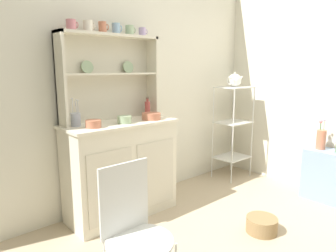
{
  "coord_description": "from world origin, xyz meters",
  "views": [
    {
      "loc": [
        -1.74,
        -0.9,
        1.35
      ],
      "look_at": [
        0.03,
        1.12,
        0.83
      ],
      "focal_mm": 32.37,
      "sensor_mm": 36.0,
      "label": 1
    }
  ],
  "objects_px": {
    "bowl_mixing_large": "(93,124)",
    "porcelain_teapot": "(235,80)",
    "hutch_shelf_unit": "(109,71)",
    "utensil_jar": "(76,119)",
    "floor_basket": "(262,225)",
    "jam_bottle": "(147,109)",
    "bakers_rack": "(233,122)",
    "hutch_cabinet": "(121,168)",
    "flower_vase": "(321,139)",
    "side_shelf_blue": "(330,176)",
    "wire_chair": "(133,226)",
    "cup_rose_0": "(71,25)"
  },
  "relations": [
    {
      "from": "wire_chair",
      "to": "cup_rose_0",
      "type": "xyz_separation_m",
      "value": [
        0.24,
        1.15,
        1.16
      ]
    },
    {
      "from": "bakers_rack",
      "to": "hutch_shelf_unit",
      "type": "bearing_deg",
      "value": 171.96
    },
    {
      "from": "floor_basket",
      "to": "jam_bottle",
      "type": "bearing_deg",
      "value": 105.86
    },
    {
      "from": "floor_basket",
      "to": "utensil_jar",
      "type": "distance_m",
      "value": 1.77
    },
    {
      "from": "bakers_rack",
      "to": "floor_basket",
      "type": "bearing_deg",
      "value": -131.77
    },
    {
      "from": "flower_vase",
      "to": "porcelain_teapot",
      "type": "bearing_deg",
      "value": 101.26
    },
    {
      "from": "side_shelf_blue",
      "to": "cup_rose_0",
      "type": "xyz_separation_m",
      "value": [
        -2.11,
        1.27,
        1.42
      ]
    },
    {
      "from": "floor_basket",
      "to": "bowl_mixing_large",
      "type": "relative_size",
      "value": 2.03
    },
    {
      "from": "hutch_cabinet",
      "to": "flower_vase",
      "type": "bearing_deg",
      "value": -30.22
    },
    {
      "from": "hutch_cabinet",
      "to": "floor_basket",
      "type": "height_order",
      "value": "hutch_cabinet"
    },
    {
      "from": "hutch_shelf_unit",
      "to": "cup_rose_0",
      "type": "distance_m",
      "value": 0.51
    },
    {
      "from": "bakers_rack",
      "to": "jam_bottle",
      "type": "bearing_deg",
      "value": 173.14
    },
    {
      "from": "bakers_rack",
      "to": "side_shelf_blue",
      "type": "xyz_separation_m",
      "value": [
        0.19,
        -1.09,
        -0.44
      ]
    },
    {
      "from": "utensil_jar",
      "to": "side_shelf_blue",
      "type": "bearing_deg",
      "value": -29.82
    },
    {
      "from": "bakers_rack",
      "to": "porcelain_teapot",
      "type": "height_order",
      "value": "porcelain_teapot"
    },
    {
      "from": "wire_chair",
      "to": "cup_rose_0",
      "type": "bearing_deg",
      "value": 88.17
    },
    {
      "from": "hutch_shelf_unit",
      "to": "bakers_rack",
      "type": "relative_size",
      "value": 0.84
    },
    {
      "from": "floor_basket",
      "to": "jam_bottle",
      "type": "relative_size",
      "value": 1.35
    },
    {
      "from": "flower_vase",
      "to": "floor_basket",
      "type": "bearing_deg",
      "value": -179.29
    },
    {
      "from": "floor_basket",
      "to": "bowl_mixing_large",
      "type": "bearing_deg",
      "value": 135.67
    },
    {
      "from": "hutch_shelf_unit",
      "to": "utensil_jar",
      "type": "bearing_deg",
      "value": -166.94
    },
    {
      "from": "cup_rose_0",
      "to": "porcelain_teapot",
      "type": "height_order",
      "value": "cup_rose_0"
    },
    {
      "from": "jam_bottle",
      "to": "utensil_jar",
      "type": "xyz_separation_m",
      "value": [
        -0.75,
        -0.01,
        -0.02
      ]
    },
    {
      "from": "cup_rose_0",
      "to": "flower_vase",
      "type": "bearing_deg",
      "value": -28.59
    },
    {
      "from": "porcelain_teapot",
      "to": "flower_vase",
      "type": "relative_size",
      "value": 0.77
    },
    {
      "from": "hutch_cabinet",
      "to": "cup_rose_0",
      "type": "relative_size",
      "value": 11.14
    },
    {
      "from": "hutch_shelf_unit",
      "to": "bakers_rack",
      "type": "height_order",
      "value": "hutch_shelf_unit"
    },
    {
      "from": "hutch_shelf_unit",
      "to": "flower_vase",
      "type": "distance_m",
      "value": 2.23
    },
    {
      "from": "side_shelf_blue",
      "to": "jam_bottle",
      "type": "bearing_deg",
      "value": 138.38
    },
    {
      "from": "bakers_rack",
      "to": "cup_rose_0",
      "type": "relative_size",
      "value": 12.35
    },
    {
      "from": "hutch_shelf_unit",
      "to": "cup_rose_0",
      "type": "bearing_deg",
      "value": -173.06
    },
    {
      "from": "jam_bottle",
      "to": "flower_vase",
      "type": "distance_m",
      "value": 1.81
    },
    {
      "from": "cup_rose_0",
      "to": "bakers_rack",
      "type": "bearing_deg",
      "value": -5.36
    },
    {
      "from": "bowl_mixing_large",
      "to": "porcelain_teapot",
      "type": "height_order",
      "value": "porcelain_teapot"
    },
    {
      "from": "porcelain_teapot",
      "to": "hutch_cabinet",
      "type": "bearing_deg",
      "value": 177.9
    },
    {
      "from": "hutch_cabinet",
      "to": "cup_rose_0",
      "type": "bearing_deg",
      "value": 160.51
    },
    {
      "from": "hutch_cabinet",
      "to": "side_shelf_blue",
      "type": "xyz_separation_m",
      "value": [
        1.76,
        -1.15,
        -0.19
      ]
    },
    {
      "from": "bakers_rack",
      "to": "jam_bottle",
      "type": "xyz_separation_m",
      "value": [
        -1.2,
        0.14,
        0.26
      ]
    },
    {
      "from": "cup_rose_0",
      "to": "flower_vase",
      "type": "xyz_separation_m",
      "value": [
        2.11,
        -1.15,
        -1.05
      ]
    },
    {
      "from": "bakers_rack",
      "to": "bowl_mixing_large",
      "type": "bearing_deg",
      "value": -179.52
    },
    {
      "from": "bakers_rack",
      "to": "cup_rose_0",
      "type": "distance_m",
      "value": 2.16
    },
    {
      "from": "wire_chair",
      "to": "cup_rose_0",
      "type": "height_order",
      "value": "cup_rose_0"
    },
    {
      "from": "hutch_cabinet",
      "to": "jam_bottle",
      "type": "xyz_separation_m",
      "value": [
        0.37,
        0.09,
        0.5
      ]
    },
    {
      "from": "wire_chair",
      "to": "floor_basket",
      "type": "bearing_deg",
      "value": 9.19
    },
    {
      "from": "wire_chair",
      "to": "cup_rose_0",
      "type": "distance_m",
      "value": 1.65
    },
    {
      "from": "floor_basket",
      "to": "porcelain_teapot",
      "type": "distance_m",
      "value": 1.74
    },
    {
      "from": "side_shelf_blue",
      "to": "wire_chair",
      "type": "distance_m",
      "value": 2.36
    },
    {
      "from": "bakers_rack",
      "to": "side_shelf_blue",
      "type": "relative_size",
      "value": 2.16
    },
    {
      "from": "bakers_rack",
      "to": "utensil_jar",
      "type": "relative_size",
      "value": 4.83
    },
    {
      "from": "jam_bottle",
      "to": "hutch_cabinet",
      "type": "bearing_deg",
      "value": -167.01
    }
  ]
}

